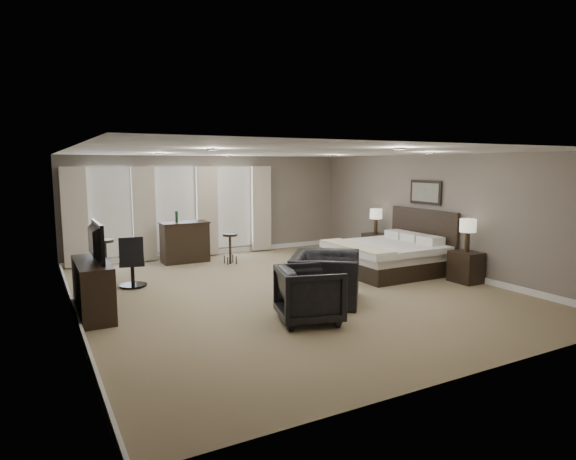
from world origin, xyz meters
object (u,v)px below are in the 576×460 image
dresser (93,289)px  nightstand_far (375,246)px  bar_stool_right (230,249)px  bar_stool_left (106,257)px  desk_chair (132,261)px  armchair_near (325,270)px  armchair_far (309,292)px  bed (385,242)px  lamp_near (467,235)px  lamp_far (376,221)px  tv (91,257)px  nightstand_near (466,267)px  bar_counter (185,242)px

dresser → nightstand_far: bearing=13.2°
bar_stool_right → nightstand_far: bearing=-17.2°
bar_stool_left → desk_chair: (0.31, -1.31, 0.12)m
armchair_near → armchair_far: size_ratio=1.38×
bed → armchair_near: size_ratio=1.65×
lamp_near → desk_chair: lamp_near is taller
lamp_far → desk_chair: bearing=-179.5°
bed → desk_chair: 5.33m
dresser → desk_chair: desk_chair is taller
tv → lamp_far: bearing=-76.8°
nightstand_near → lamp_near: size_ratio=0.94×
lamp_far → armchair_near: 4.27m
desk_chair → nightstand_far: bearing=-167.9°
nightstand_near → armchair_near: size_ratio=0.49×
lamp_near → armchair_far: bearing=-171.4°
nightstand_near → tv: bearing=169.5°
nightstand_far → desk_chair: 6.03m
bed → armchair_far: 3.80m
bed → bar_stool_left: bearing=153.6°
armchair_near → desk_chair: bearing=84.0°
bar_counter → lamp_near: bearing=-46.9°
tv → armchair_far: 3.45m
nightstand_far → bed: bearing=-121.5°
nightstand_far → armchair_far: (-4.07, -3.51, 0.16)m
lamp_near → armchair_near: bearing=176.7°
tv → bar_stool_left: tv is taller
tv → lamp_near: bearing=-100.5°
nightstand_near → bar_stool_left: size_ratio=0.81×
tv → bar_counter: tv is taller
armchair_far → desk_chair: bearing=45.0°
lamp_far → armchair_near: size_ratio=0.49×
lamp_far → bar_stool_right: size_ratio=0.87×
bar_counter → bar_stool_left: bar_counter is taller
tv → bar_stool_right: bearing=-51.3°
lamp_near → armchair_far: (-4.07, -0.61, -0.49)m
tv → bar_counter: bearing=-35.9°
lamp_far → dresser: 7.13m
bed → nightstand_near: (0.89, -1.45, -0.37)m
tv → bar_stool_left: bearing=-11.4°
bar_stool_left → armchair_far: bearing=-64.6°
nightstand_far → armchair_near: size_ratio=0.48×
lamp_near → dresser: size_ratio=0.44×
lamp_far → dresser: size_ratio=0.42×
dresser → tv: size_ratio=1.40×
lamp_far → lamp_near: bearing=-90.0°
bed → bar_stool_right: size_ratio=2.92×
nightstand_near → lamp_near: (0.00, 0.00, 0.65)m
desk_chair → armchair_far: bearing=131.0°
lamp_near → bar_counter: bearing=133.1°
desk_chair → dresser: bearing=71.8°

